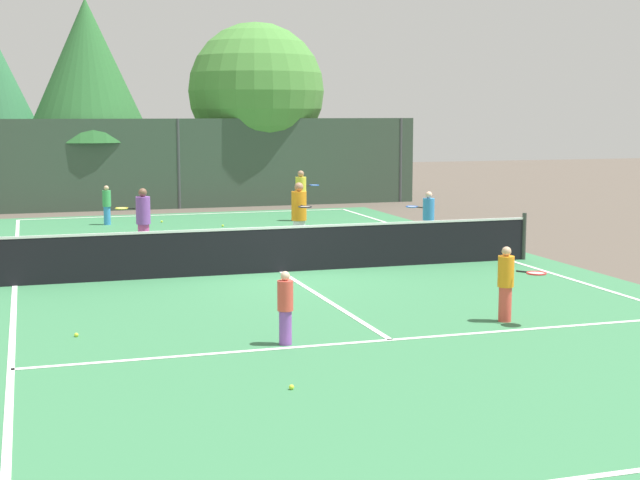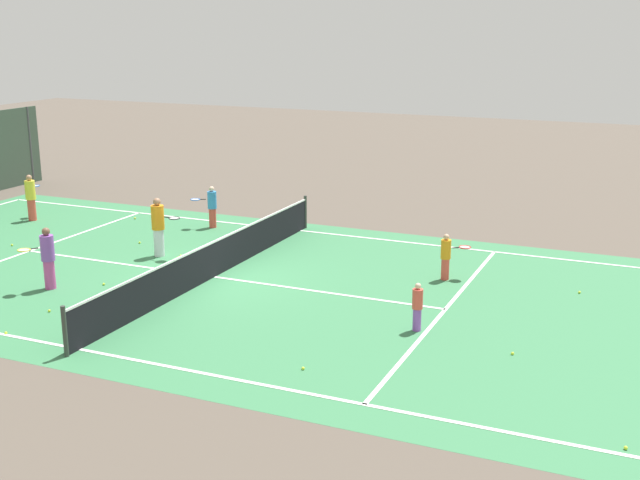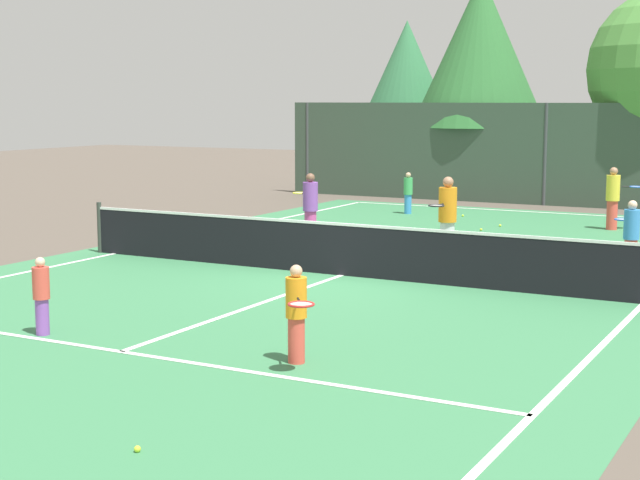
% 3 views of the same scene
% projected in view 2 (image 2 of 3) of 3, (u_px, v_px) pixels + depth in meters
% --- Properties ---
extents(ground_plane, '(80.00, 80.00, 0.00)m').
position_uv_depth(ground_plane, '(214.00, 277.00, 22.12)').
color(ground_plane, brown).
extents(court_surface, '(13.00, 25.00, 0.01)m').
position_uv_depth(court_surface, '(214.00, 277.00, 22.12)').
color(court_surface, '#387A4C').
rests_on(court_surface, ground_plane).
extents(tennis_net, '(11.90, 0.10, 1.10)m').
position_uv_depth(tennis_net, '(214.00, 259.00, 21.99)').
color(tennis_net, '#333833').
rests_on(tennis_net, ground_plane).
extents(player_0, '(0.38, 0.94, 1.74)m').
position_uv_depth(player_0, '(158.00, 226.00, 23.87)').
color(player_0, silver).
rests_on(player_0, ground_plane).
extents(player_1, '(0.68, 0.80, 1.26)m').
position_uv_depth(player_1, '(447.00, 256.00, 21.75)').
color(player_1, '#E54C3F').
rests_on(player_1, ground_plane).
extents(player_2, '(0.24, 0.24, 1.11)m').
position_uv_depth(player_2, '(417.00, 306.00, 18.17)').
color(player_2, purple).
rests_on(player_2, ground_plane).
extents(player_3, '(0.91, 0.64, 1.60)m').
position_uv_depth(player_3, '(31.00, 197.00, 28.19)').
color(player_3, '#E54C3F').
rests_on(player_3, ground_plane).
extents(player_4, '(0.88, 0.73, 1.62)m').
position_uv_depth(player_4, '(48.00, 257.00, 20.96)').
color(player_4, '#D14799').
rests_on(player_4, ground_plane).
extents(player_6, '(0.64, 0.86, 1.40)m').
position_uv_depth(player_6, '(212.00, 206.00, 27.23)').
color(player_6, '#E54C3F').
rests_on(player_6, ground_plane).
extents(ball_crate, '(0.46, 0.28, 0.43)m').
position_uv_depth(ball_crate, '(181.00, 264.00, 22.66)').
color(ball_crate, green).
rests_on(ball_crate, ground_plane).
extents(tennis_ball_1, '(0.07, 0.07, 0.07)m').
position_uv_depth(tennis_ball_1, '(140.00, 243.00, 25.42)').
color(tennis_ball_1, '#CCE533').
rests_on(tennis_ball_1, ground_plane).
extents(tennis_ball_2, '(0.07, 0.07, 0.07)m').
position_uv_depth(tennis_ball_2, '(303.00, 368.00, 16.24)').
color(tennis_ball_2, '#CCE533').
rests_on(tennis_ball_2, ground_plane).
extents(tennis_ball_3, '(0.07, 0.07, 0.07)m').
position_uv_depth(tennis_ball_3, '(49.00, 311.00, 19.45)').
color(tennis_ball_3, '#CCE533').
rests_on(tennis_ball_3, ground_plane).
extents(tennis_ball_4, '(0.07, 0.07, 0.07)m').
position_uv_depth(tennis_ball_4, '(513.00, 353.00, 16.97)').
color(tennis_ball_4, '#CCE533').
rests_on(tennis_ball_4, ground_plane).
extents(tennis_ball_5, '(0.07, 0.07, 0.07)m').
position_uv_depth(tennis_ball_5, '(104.00, 284.00, 21.42)').
color(tennis_ball_5, '#CCE533').
rests_on(tennis_ball_5, ground_plane).
extents(tennis_ball_7, '(0.07, 0.07, 0.07)m').
position_uv_depth(tennis_ball_7, '(247.00, 255.00, 24.11)').
color(tennis_ball_7, '#CCE533').
rests_on(tennis_ball_7, ground_plane).
extents(tennis_ball_8, '(0.07, 0.07, 0.07)m').
position_uv_depth(tennis_ball_8, '(579.00, 292.00, 20.78)').
color(tennis_ball_8, '#CCE533').
rests_on(tennis_ball_8, ground_plane).
extents(tennis_ball_9, '(0.07, 0.07, 0.07)m').
position_uv_depth(tennis_ball_9, '(626.00, 448.00, 13.22)').
color(tennis_ball_9, '#CCE533').
rests_on(tennis_ball_9, ground_plane).
extents(tennis_ball_10, '(0.07, 0.07, 0.07)m').
position_uv_depth(tennis_ball_10, '(6.00, 333.00, 18.08)').
color(tennis_ball_10, '#CCE533').
rests_on(tennis_ball_10, ground_plane).
extents(tennis_ball_11, '(0.07, 0.07, 0.07)m').
position_uv_depth(tennis_ball_11, '(135.00, 218.00, 28.54)').
color(tennis_ball_11, '#CCE533').
rests_on(tennis_ball_11, ground_plane).
extents(tennis_ball_12, '(0.07, 0.07, 0.07)m').
position_uv_depth(tennis_ball_12, '(12.00, 245.00, 25.15)').
color(tennis_ball_12, '#CCE533').
rests_on(tennis_ball_12, ground_plane).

